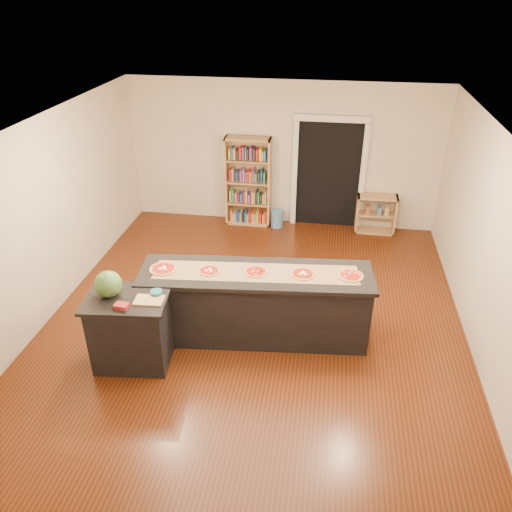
% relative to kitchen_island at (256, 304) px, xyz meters
% --- Properties ---
extents(room, '(6.00, 7.00, 2.80)m').
position_rel_kitchen_island_xyz_m(room, '(-0.07, 0.27, 0.89)').
color(room, beige).
rests_on(room, ground).
extents(doorway, '(1.40, 0.09, 2.21)m').
position_rel_kitchen_island_xyz_m(doorway, '(0.83, 3.73, 0.69)').
color(doorway, black).
rests_on(doorway, room).
extents(kitchen_island, '(3.09, 0.84, 1.02)m').
position_rel_kitchen_island_xyz_m(kitchen_island, '(0.00, 0.00, 0.00)').
color(kitchen_island, black).
rests_on(kitchen_island, ground).
extents(side_counter, '(1.01, 0.74, 1.00)m').
position_rel_kitchen_island_xyz_m(side_counter, '(-1.48, -0.79, -0.01)').
color(side_counter, black).
rests_on(side_counter, ground).
extents(bookshelf, '(0.88, 0.31, 1.77)m').
position_rel_kitchen_island_xyz_m(bookshelf, '(-0.71, 3.56, 0.37)').
color(bookshelf, tan).
rests_on(bookshelf, ground).
extents(low_shelf, '(0.76, 0.33, 0.76)m').
position_rel_kitchen_island_xyz_m(low_shelf, '(1.80, 3.56, -0.13)').
color(low_shelf, tan).
rests_on(low_shelf, ground).
extents(waste_bin, '(0.24, 0.24, 0.36)m').
position_rel_kitchen_island_xyz_m(waste_bin, '(-0.12, 3.49, -0.34)').
color(waste_bin, '#5081B4').
rests_on(waste_bin, ground).
extents(kraft_paper, '(2.72, 0.74, 0.00)m').
position_rel_kitchen_island_xyz_m(kraft_paper, '(-0.00, 0.00, 0.51)').
color(kraft_paper, '#896746').
rests_on(kraft_paper, kitchen_island).
extents(watermelon, '(0.33, 0.33, 0.33)m').
position_rel_kitchen_island_xyz_m(watermelon, '(-1.69, -0.77, 0.65)').
color(watermelon, '#144214').
rests_on(watermelon, side_counter).
extents(cutting_board, '(0.36, 0.25, 0.02)m').
position_rel_kitchen_island_xyz_m(cutting_board, '(-1.18, -0.82, 0.50)').
color(cutting_board, tan).
rests_on(cutting_board, side_counter).
extents(package_red, '(0.17, 0.13, 0.06)m').
position_rel_kitchen_island_xyz_m(package_red, '(-1.44, -1.01, 0.51)').
color(package_red, maroon).
rests_on(package_red, side_counter).
extents(package_teal, '(0.15, 0.15, 0.06)m').
position_rel_kitchen_island_xyz_m(package_teal, '(-1.13, -0.68, 0.51)').
color(package_teal, '#195966').
rests_on(package_teal, side_counter).
extents(pizza_a, '(0.35, 0.35, 0.02)m').
position_rel_kitchen_island_xyz_m(pizza_a, '(-1.23, -0.11, 0.52)').
color(pizza_a, tan).
rests_on(pizza_a, kitchen_island).
extents(pizza_b, '(0.29, 0.29, 0.02)m').
position_rel_kitchen_island_xyz_m(pizza_b, '(-0.61, -0.07, 0.52)').
color(pizza_b, tan).
rests_on(pizza_b, kitchen_island).
extents(pizza_c, '(0.32, 0.32, 0.02)m').
position_rel_kitchen_island_xyz_m(pizza_c, '(0.00, -0.00, 0.52)').
color(pizza_c, tan).
rests_on(pizza_c, kitchen_island).
extents(pizza_d, '(0.34, 0.34, 0.02)m').
position_rel_kitchen_island_xyz_m(pizza_d, '(0.62, 0.04, 0.52)').
color(pizza_d, tan).
rests_on(pizza_d, kitchen_island).
extents(pizza_e, '(0.32, 0.32, 0.02)m').
position_rel_kitchen_island_xyz_m(pizza_e, '(1.23, 0.10, 0.52)').
color(pizza_e, tan).
rests_on(pizza_e, kitchen_island).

